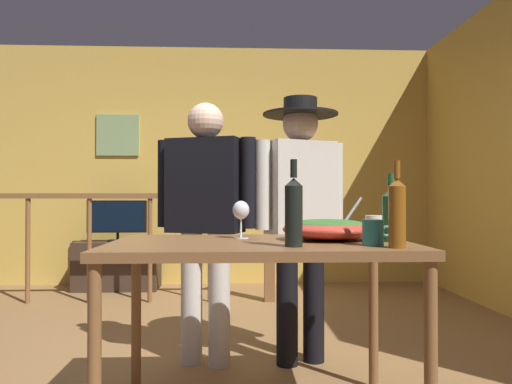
# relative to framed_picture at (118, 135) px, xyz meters

# --- Properties ---
(ground_plane) EXTENTS (7.41, 7.41, 0.00)m
(ground_plane) POSITION_rel_framed_picture_xyz_m (1.14, -2.79, -1.73)
(ground_plane) COLOR olive
(back_wall) EXTENTS (5.14, 0.10, 2.77)m
(back_wall) POSITION_rel_framed_picture_xyz_m (1.14, 0.06, -0.35)
(back_wall) COLOR gold
(back_wall) RESTS_ON ground_plane
(framed_picture) EXTENTS (0.48, 0.03, 0.48)m
(framed_picture) POSITION_rel_framed_picture_xyz_m (0.00, 0.00, 0.00)
(framed_picture) COLOR #84A26B
(stair_railing) EXTENTS (2.97, 0.10, 1.10)m
(stair_railing) POSITION_rel_framed_picture_xyz_m (0.73, -0.98, -1.05)
(stair_railing) COLOR brown
(stair_railing) RESTS_ON ground_plane
(tv_console) EXTENTS (0.90, 0.40, 0.52)m
(tv_console) POSITION_rel_framed_picture_xyz_m (0.07, -0.29, -1.47)
(tv_console) COLOR #38281E
(tv_console) RESTS_ON ground_plane
(flat_screen_tv) EXTENTS (0.64, 0.12, 0.45)m
(flat_screen_tv) POSITION_rel_framed_picture_xyz_m (0.07, -0.32, -0.94)
(flat_screen_tv) COLOR black
(flat_screen_tv) RESTS_ON tv_console
(serving_table) EXTENTS (1.32, 0.83, 0.81)m
(serving_table) POSITION_rel_framed_picture_xyz_m (1.47, -3.51, -1.00)
(serving_table) COLOR brown
(serving_table) RESTS_ON ground_plane
(salad_bowl) EXTENTS (0.42, 0.42, 0.21)m
(salad_bowl) POSITION_rel_framed_picture_xyz_m (1.79, -3.44, -0.87)
(salad_bowl) COLOR #CC3D2D
(salad_bowl) RESTS_ON serving_table
(wine_glass) EXTENTS (0.08, 0.08, 0.18)m
(wine_glass) POSITION_rel_framed_picture_xyz_m (1.38, -3.35, -0.79)
(wine_glass) COLOR silver
(wine_glass) RESTS_ON serving_table
(wine_bottle_amber) EXTENTS (0.07, 0.07, 0.34)m
(wine_bottle_amber) POSITION_rel_framed_picture_xyz_m (1.98, -3.82, -0.78)
(wine_bottle_amber) COLOR brown
(wine_bottle_amber) RESTS_ON serving_table
(wine_bottle_dark) EXTENTS (0.07, 0.07, 0.35)m
(wine_bottle_dark) POSITION_rel_framed_picture_xyz_m (1.59, -3.75, -0.78)
(wine_bottle_dark) COLOR black
(wine_bottle_dark) RESTS_ON serving_table
(wine_bottle_green) EXTENTS (0.08, 0.08, 0.30)m
(wine_bottle_green) POSITION_rel_framed_picture_xyz_m (2.05, -3.55, -0.80)
(wine_bottle_green) COLOR #1E5628
(wine_bottle_green) RESTS_ON serving_table
(mug_teal) EXTENTS (0.12, 0.09, 0.11)m
(mug_teal) POSITION_rel_framed_picture_xyz_m (1.92, -3.72, -0.87)
(mug_teal) COLOR teal
(mug_teal) RESTS_ON serving_table
(mug_white) EXTENTS (0.12, 0.09, 0.11)m
(mug_white) POSITION_rel_framed_picture_xyz_m (2.05, -3.28, -0.87)
(mug_white) COLOR white
(mug_white) RESTS_ON serving_table
(person_standing_left) EXTENTS (0.60, 0.35, 1.58)m
(person_standing_left) POSITION_rel_framed_picture_xyz_m (1.18, -2.74, -0.79)
(person_standing_left) COLOR beige
(person_standing_left) RESTS_ON ground_plane
(person_standing_right) EXTENTS (0.56, 0.46, 1.61)m
(person_standing_right) POSITION_rel_framed_picture_xyz_m (1.76, -2.74, -0.77)
(person_standing_right) COLOR black
(person_standing_right) RESTS_ON ground_plane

